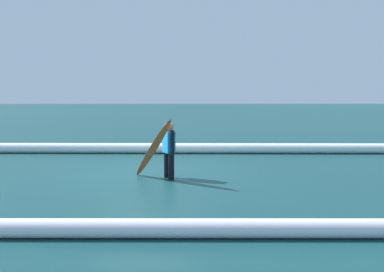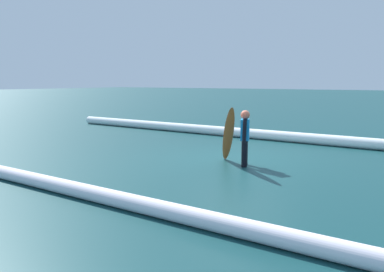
{
  "view_description": "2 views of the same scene",
  "coord_description": "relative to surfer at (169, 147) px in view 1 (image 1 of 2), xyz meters",
  "views": [
    {
      "loc": [
        -0.95,
        10.56,
        1.99
      ],
      "look_at": [
        -1.17,
        2.04,
        1.15
      ],
      "focal_mm": 39.18,
      "sensor_mm": 36.0,
      "label": 1
    },
    {
      "loc": [
        -5.14,
        9.63,
        2.06
      ],
      "look_at": [
        -0.15,
        2.24,
        0.86
      ],
      "focal_mm": 38.85,
      "sensor_mm": 36.0,
      "label": 2
    }
  ],
  "objects": [
    {
      "name": "wave_crest_foreground",
      "position": [
        -1.15,
        -4.31,
        -0.58
      ],
      "size": [
        23.72,
        1.22,
        0.35
      ],
      "primitive_type": "cylinder",
      "rotation": [
        0.0,
        1.57,
        -0.04
      ],
      "color": "white",
      "rests_on": "ground_plane"
    },
    {
      "name": "wave_crest_midground",
      "position": [
        0.04,
        4.16,
        -0.62
      ],
      "size": [
        20.84,
        0.85,
        0.27
      ],
      "primitive_type": "cylinder",
      "rotation": [
        0.0,
        1.57,
        -0.03
      ],
      "color": "white",
      "rests_on": "ground_plane"
    },
    {
      "name": "surfer",
      "position": [
        0.0,
        0.0,
        0.0
      ],
      "size": [
        0.32,
        0.55,
        1.35
      ],
      "rotation": [
        0.0,
        0.0,
        5.13
      ],
      "color": "black",
      "rests_on": "ground_plane"
    },
    {
      "name": "surfboard",
      "position": [
        0.37,
        0.16,
        -0.02
      ],
      "size": [
        1.09,
        1.42,
        1.5
      ],
      "color": "#E55926",
      "rests_on": "ground_plane"
    },
    {
      "name": "ground_plane",
      "position": [
        0.66,
        -0.71,
        -0.75
      ],
      "size": [
        167.58,
        167.58,
        0.0
      ],
      "primitive_type": "plane",
      "color": "#133C3F"
    }
  ]
}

